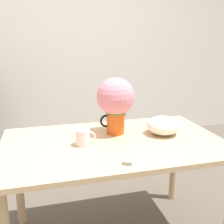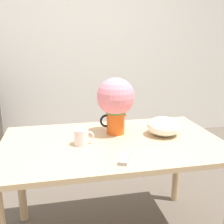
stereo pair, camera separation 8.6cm
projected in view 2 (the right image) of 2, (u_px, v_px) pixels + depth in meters
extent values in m
cube|color=silver|center=(78.00, 44.00, 3.46)|extent=(8.00, 0.05, 2.60)
cube|color=tan|center=(113.00, 143.00, 1.65)|extent=(1.38, 0.83, 0.03)
cylinder|color=tan|center=(20.00, 178.00, 1.96)|extent=(0.06, 0.06, 0.71)
cylinder|color=tan|center=(177.00, 163.00, 2.21)|extent=(0.06, 0.06, 0.71)
cylinder|color=#E05619|center=(116.00, 121.00, 1.77)|extent=(0.12, 0.12, 0.17)
cone|color=#E05619|center=(123.00, 113.00, 1.76)|extent=(0.04, 0.04, 0.04)
torus|color=black|center=(106.00, 121.00, 1.75)|extent=(0.09, 0.01, 0.09)
sphere|color=#3D7033|center=(116.00, 103.00, 1.73)|extent=(0.19, 0.19, 0.19)
sphere|color=pink|center=(116.00, 97.00, 1.72)|extent=(0.25, 0.25, 0.25)
cylinder|color=silver|center=(81.00, 137.00, 1.58)|extent=(0.09, 0.09, 0.10)
torus|color=silver|center=(89.00, 136.00, 1.59)|extent=(0.07, 0.01, 0.07)
ellipsoid|color=silver|center=(164.00, 126.00, 1.74)|extent=(0.22, 0.22, 0.12)
cube|color=#999999|center=(125.00, 158.00, 1.39)|extent=(0.11, 0.16, 0.02)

